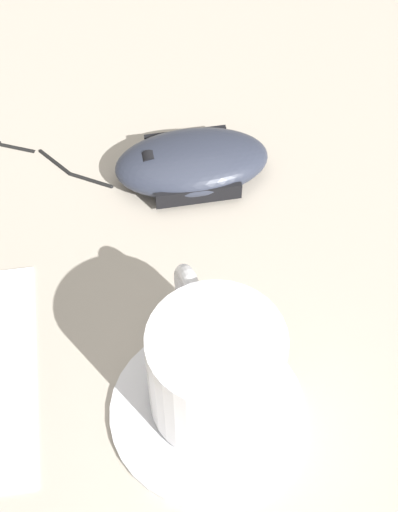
{
  "coord_description": "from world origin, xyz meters",
  "views": [
    {
      "loc": [
        -0.34,
        -0.07,
        0.45
      ],
      "look_at": [
        -0.03,
        -0.12,
        0.03
      ],
      "focal_mm": 55.0,
      "sensor_mm": 36.0,
      "label": 1
    }
  ],
  "objects": [
    {
      "name": "saucer",
      "position": [
        -0.13,
        -0.11,
        0.0
      ],
      "size": [
        0.12,
        0.12,
        0.01
      ],
      "primitive_type": "cylinder",
      "color": "white",
      "rests_on": "ground"
    },
    {
      "name": "ground_plane",
      "position": [
        0.0,
        0.0,
        0.0
      ],
      "size": [
        3.0,
        3.0,
        0.0
      ],
      "primitive_type": "plane",
      "color": "#B2A899"
    },
    {
      "name": "computer_mouse",
      "position": [
        0.07,
        -0.13,
        0.02
      ],
      "size": [
        0.07,
        0.12,
        0.03
      ],
      "color": "#2D3342",
      "rests_on": "ground"
    },
    {
      "name": "coffee_cup",
      "position": [
        -0.12,
        -0.12,
        0.04
      ],
      "size": [
        0.11,
        0.08,
        0.07
      ],
      "color": "white",
      "rests_on": "saucer"
    },
    {
      "name": "mouse_cable",
      "position": [
        0.11,
        -0.0,
        0.0
      ],
      "size": [
        0.07,
        0.15,
        0.0
      ],
      "color": "black",
      "rests_on": "ground"
    }
  ]
}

